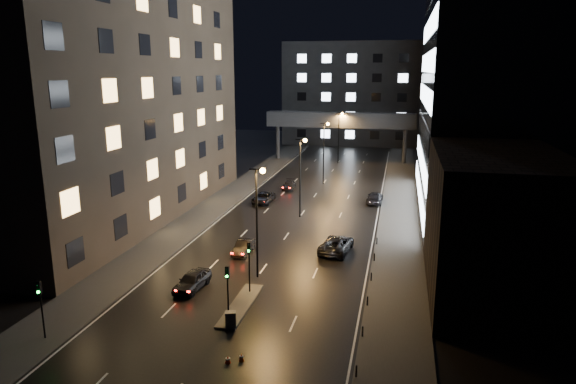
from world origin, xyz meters
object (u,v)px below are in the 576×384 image
(car_toward_a, at_px, (336,244))
(utility_cabinet, at_px, (231,319))
(car_toward_b, at_px, (375,198))
(car_away_c, at_px, (263,198))
(car_away_a, at_px, (192,280))
(car_away_d, at_px, (289,185))
(car_away_b, at_px, (244,247))

(car_toward_a, bearing_deg, utility_cabinet, 80.27)
(car_toward_b, bearing_deg, car_away_c, 14.01)
(car_away_a, xyz_separation_m, car_away_d, (0.08, 38.77, -0.13))
(car_away_d, xyz_separation_m, utility_cabinet, (5.39, -44.70, 0.10))
(car_away_d, xyz_separation_m, car_toward_a, (10.88, -26.84, 0.18))
(car_away_a, xyz_separation_m, car_away_c, (-1.69, 29.75, -0.05))
(car_away_b, distance_m, car_away_d, 29.43)
(car_away_d, distance_m, car_toward_b, 14.80)
(car_toward_a, bearing_deg, car_away_b, 22.75)
(car_away_b, bearing_deg, car_toward_a, 15.29)
(car_away_c, height_order, car_away_d, car_away_c)
(car_away_c, bearing_deg, car_toward_b, 13.50)
(car_toward_a, distance_m, car_toward_b, 21.38)
(car_away_a, bearing_deg, car_away_b, 85.69)
(car_away_a, distance_m, car_toward_a, 16.20)
(car_away_a, distance_m, utility_cabinet, 8.07)
(car_away_c, bearing_deg, car_toward_a, -53.46)
(car_away_a, height_order, car_away_b, car_away_a)
(car_away_a, distance_m, car_toward_b, 35.88)
(car_away_d, relative_size, car_toward_b, 0.85)
(car_toward_a, bearing_deg, car_toward_b, -90.19)
(car_toward_a, distance_m, utility_cabinet, 18.69)
(car_toward_b, bearing_deg, utility_cabinet, 79.69)
(car_away_c, distance_m, car_away_d, 9.19)
(car_away_a, distance_m, car_away_d, 38.77)
(car_toward_a, bearing_deg, car_away_c, -47.28)
(car_away_d, height_order, car_toward_a, car_toward_a)
(car_away_c, bearing_deg, car_away_a, -85.58)
(car_away_b, height_order, car_away_d, car_away_b)
(utility_cabinet, bearing_deg, car_away_b, 84.90)
(car_away_b, bearing_deg, car_away_a, -100.33)
(car_away_a, relative_size, car_toward_a, 0.77)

